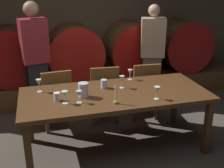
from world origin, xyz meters
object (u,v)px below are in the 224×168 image
at_px(wine_glass_right, 130,72).
at_px(cup_right, 104,84).
at_px(guest_left, 36,60).
at_px(wine_glass_center_left, 79,94).
at_px(wine_barrel_right, 132,48).
at_px(wine_glass_left, 65,94).
at_px(wine_glass_far_left, 39,83).
at_px(wine_glass_far_right, 157,90).
at_px(chair_center, 104,91).
at_px(wine_glass_center_right, 122,79).
at_px(guest_right, 152,55).
at_px(chair_left, 57,96).
at_px(cup_left, 57,97).
at_px(wine_barrel_far_right, 182,45).
at_px(pitcher, 83,90).
at_px(dining_table, 115,98).
at_px(chair_right, 144,88).
at_px(wine_barrel_left, 11,56).
at_px(candle_center, 116,98).

distance_m(wine_glass_right, cup_right, 0.47).
bearing_deg(guest_left, wine_glass_center_left, 93.48).
xyz_separation_m(wine_barrel_right, wine_glass_left, (-1.44, -1.97, 0.03)).
height_order(wine_glass_far_left, wine_glass_far_right, wine_glass_far_left).
bearing_deg(chair_center, wine_glass_center_left, 65.55).
bearing_deg(chair_center, wine_glass_center_right, 103.73).
bearing_deg(wine_glass_center_right, wine_glass_far_right, -57.56).
xyz_separation_m(guest_right, wine_glass_left, (-1.59, -1.37, 0.01)).
bearing_deg(chair_left, wine_glass_right, 157.55).
bearing_deg(cup_right, cup_left, -158.17).
height_order(wine_barrel_far_right, pitcher, wine_barrel_far_right).
relative_size(dining_table, guest_left, 1.28).
relative_size(chair_left, pitcher, 5.18).
bearing_deg(dining_table, cup_right, 116.45).
relative_size(dining_table, pitcher, 13.06).
relative_size(guest_left, wine_glass_center_left, 12.36).
height_order(chair_right, guest_left, guest_left).
distance_m(pitcher, wine_glass_far_right, 0.83).
relative_size(guest_right, cup_left, 17.54).
bearing_deg(wine_barrel_left, wine_glass_center_right, -50.36).
relative_size(wine_barrel_far_right, chair_right, 1.07).
relative_size(wine_barrel_far_right, wine_glass_right, 6.69).
relative_size(chair_right, wine_glass_far_right, 5.91).
bearing_deg(wine_glass_left, pitcher, 29.22).
relative_size(guest_left, wine_glass_far_right, 11.63).
distance_m(guest_left, guest_right, 1.86).
bearing_deg(candle_center, cup_left, 157.74).
distance_m(wine_barrel_left, wine_glass_left, 2.08).
relative_size(wine_glass_center_right, cup_right, 1.46).
bearing_deg(wine_glass_left, wine_glass_right, 30.67).
bearing_deg(chair_center, cup_right, 81.24).
bearing_deg(wine_glass_far_left, wine_glass_center_left, -47.29).
bearing_deg(dining_table, chair_left, 133.17).
bearing_deg(candle_center, wine_barrel_left, 119.44).
xyz_separation_m(guest_right, wine_glass_far_right, (-0.58, -1.52, 0.01)).
relative_size(pitcher, cup_left, 1.80).
xyz_separation_m(dining_table, wine_glass_far_left, (-0.86, 0.27, 0.18)).
bearing_deg(dining_table, chair_right, 46.42).
bearing_deg(cup_right, wine_barrel_left, 125.93).
xyz_separation_m(wine_glass_far_left, cup_left, (0.18, -0.32, -0.07)).
bearing_deg(cup_right, wine_glass_center_right, -14.45).
bearing_deg(wine_glass_center_left, chair_center, 60.97).
relative_size(dining_table, wine_glass_center_right, 14.01).
bearing_deg(wine_barrel_far_right, wine_barrel_right, 180.00).
height_order(wine_barrel_right, wine_glass_center_right, wine_barrel_right).
bearing_deg(wine_glass_far_right, wine_glass_right, 96.40).
relative_size(wine_glass_center_right, cup_left, 1.68).
bearing_deg(cup_left, wine_glass_left, -52.83).
bearing_deg(wine_glass_center_left, wine_barrel_left, 112.32).
relative_size(wine_barrel_far_right, candle_center, 4.20).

